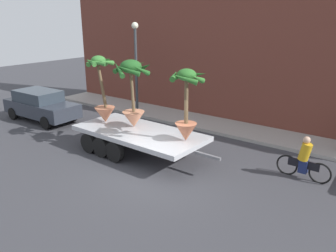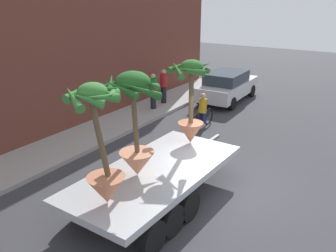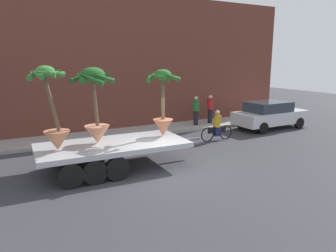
{
  "view_description": "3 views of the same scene",
  "coord_description": "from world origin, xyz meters",
  "px_view_note": "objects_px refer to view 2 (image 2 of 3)",
  "views": [
    {
      "loc": [
        6.83,
        -8.34,
        5.3
      ],
      "look_at": [
        -0.45,
        1.38,
        1.36
      ],
      "focal_mm": 36.53,
      "sensor_mm": 36.0,
      "label": 1
    },
    {
      "loc": [
        -8.64,
        -3.72,
        5.33
      ],
      "look_at": [
        0.4,
        2.14,
        1.37
      ],
      "focal_mm": 38.18,
      "sensor_mm": 36.0,
      "label": 2
    },
    {
      "loc": [
        -5.0,
        -9.45,
        3.91
      ],
      "look_at": [
        0.84,
        1.73,
        1.25
      ],
      "focal_mm": 33.41,
      "sensor_mm": 36.0,
      "label": 3
    }
  ],
  "objects_px": {
    "flatbed_trailer": "(151,181)",
    "pedestrian_far_left": "(153,91)",
    "potted_palm_rear": "(101,152)",
    "potted_palm_middle": "(191,103)",
    "potted_palm_front": "(135,122)",
    "parked_car": "(227,86)",
    "pedestrian_near_gate": "(164,86)",
    "cyclist": "(203,113)"
  },
  "relations": [
    {
      "from": "potted_palm_front",
      "to": "pedestrian_near_gate",
      "type": "distance_m",
      "value": 9.52
    },
    {
      "from": "flatbed_trailer",
      "to": "cyclist",
      "type": "bearing_deg",
      "value": 15.39
    },
    {
      "from": "parked_car",
      "to": "pedestrian_near_gate",
      "type": "distance_m",
      "value": 3.48
    },
    {
      "from": "parked_car",
      "to": "pedestrian_near_gate",
      "type": "height_order",
      "value": "pedestrian_near_gate"
    },
    {
      "from": "potted_palm_middle",
      "to": "pedestrian_far_left",
      "type": "bearing_deg",
      "value": 45.56
    },
    {
      "from": "potted_palm_front",
      "to": "cyclist",
      "type": "distance_m",
      "value": 6.79
    },
    {
      "from": "flatbed_trailer",
      "to": "pedestrian_far_left",
      "type": "bearing_deg",
      "value": 34.71
    },
    {
      "from": "pedestrian_near_gate",
      "to": "cyclist",
      "type": "bearing_deg",
      "value": -119.7
    },
    {
      "from": "parked_car",
      "to": "potted_palm_middle",
      "type": "bearing_deg",
      "value": -163.84
    },
    {
      "from": "flatbed_trailer",
      "to": "potted_palm_middle",
      "type": "distance_m",
      "value": 2.79
    },
    {
      "from": "potted_palm_rear",
      "to": "potted_palm_middle",
      "type": "distance_m",
      "value": 4.09
    },
    {
      "from": "flatbed_trailer",
      "to": "potted_palm_rear",
      "type": "relative_size",
      "value": 2.29
    },
    {
      "from": "potted_palm_rear",
      "to": "pedestrian_near_gate",
      "type": "height_order",
      "value": "potted_palm_rear"
    },
    {
      "from": "flatbed_trailer",
      "to": "potted_palm_rear",
      "type": "distance_m",
      "value": 2.28
    },
    {
      "from": "potted_palm_rear",
      "to": "parked_car",
      "type": "relative_size",
      "value": 0.61
    },
    {
      "from": "flatbed_trailer",
      "to": "pedestrian_far_left",
      "type": "xyz_separation_m",
      "value": [
        6.82,
        4.73,
        0.28
      ]
    },
    {
      "from": "potted_palm_front",
      "to": "cyclist",
      "type": "height_order",
      "value": "potted_palm_front"
    },
    {
      "from": "potted_palm_front",
      "to": "flatbed_trailer",
      "type": "bearing_deg",
      "value": -40.05
    },
    {
      "from": "parked_car",
      "to": "flatbed_trailer",
      "type": "bearing_deg",
      "value": -166.5
    },
    {
      "from": "potted_palm_rear",
      "to": "pedestrian_far_left",
      "type": "relative_size",
      "value": 1.62
    },
    {
      "from": "pedestrian_near_gate",
      "to": "potted_palm_front",
      "type": "bearing_deg",
      "value": -150.64
    },
    {
      "from": "potted_palm_rear",
      "to": "cyclist",
      "type": "bearing_deg",
      "value": 12.12
    },
    {
      "from": "pedestrian_far_left",
      "to": "cyclist",
      "type": "bearing_deg",
      "value": -103.07
    },
    {
      "from": "potted_palm_rear",
      "to": "pedestrian_far_left",
      "type": "height_order",
      "value": "potted_palm_rear"
    },
    {
      "from": "potted_palm_rear",
      "to": "parked_car",
      "type": "height_order",
      "value": "potted_palm_rear"
    },
    {
      "from": "flatbed_trailer",
      "to": "parked_car",
      "type": "xyz_separation_m",
      "value": [
        10.5,
        2.52,
        0.07
      ]
    },
    {
      "from": "potted_palm_middle",
      "to": "parked_car",
      "type": "height_order",
      "value": "potted_palm_middle"
    },
    {
      "from": "potted_palm_middle",
      "to": "cyclist",
      "type": "distance_m",
      "value": 4.38
    },
    {
      "from": "potted_palm_rear",
      "to": "potted_palm_middle",
      "type": "relative_size",
      "value": 1.07
    },
    {
      "from": "potted_palm_rear",
      "to": "potted_palm_front",
      "type": "height_order",
      "value": "potted_palm_rear"
    },
    {
      "from": "parked_car",
      "to": "pedestrian_near_gate",
      "type": "xyz_separation_m",
      "value": [
        -2.57,
        2.33,
        0.21
      ]
    },
    {
      "from": "flatbed_trailer",
      "to": "pedestrian_far_left",
      "type": "distance_m",
      "value": 8.3
    },
    {
      "from": "flatbed_trailer",
      "to": "cyclist",
      "type": "distance_m",
      "value": 6.34
    },
    {
      "from": "flatbed_trailer",
      "to": "parked_car",
      "type": "relative_size",
      "value": 1.41
    },
    {
      "from": "potted_palm_rear",
      "to": "potted_palm_middle",
      "type": "height_order",
      "value": "potted_palm_rear"
    },
    {
      "from": "potted_palm_front",
      "to": "potted_palm_rear",
      "type": "bearing_deg",
      "value": -170.59
    },
    {
      "from": "flatbed_trailer",
      "to": "potted_palm_front",
      "type": "bearing_deg",
      "value": 139.95
    },
    {
      "from": "potted_palm_front",
      "to": "pedestrian_near_gate",
      "type": "height_order",
      "value": "potted_palm_front"
    },
    {
      "from": "potted_palm_middle",
      "to": "parked_car",
      "type": "bearing_deg",
      "value": 16.16
    },
    {
      "from": "potted_palm_middle",
      "to": "cyclist",
      "type": "height_order",
      "value": "potted_palm_middle"
    },
    {
      "from": "potted_palm_rear",
      "to": "pedestrian_near_gate",
      "type": "xyz_separation_m",
      "value": [
        9.66,
        4.86,
        -1.19
      ]
    },
    {
      "from": "pedestrian_near_gate",
      "to": "pedestrian_far_left",
      "type": "height_order",
      "value": "same"
    }
  ]
}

